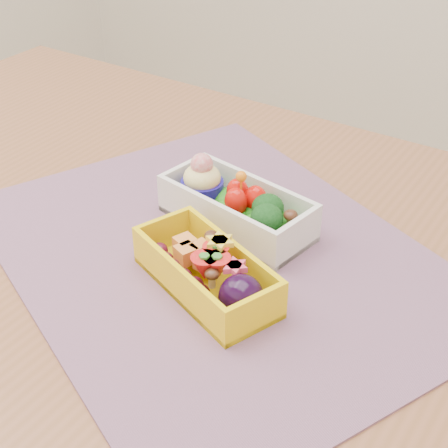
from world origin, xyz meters
The scene contains 4 objects.
table centered at (0.00, 0.00, 0.65)m, with size 1.20×0.80×0.75m.
placemat centered at (0.03, 0.04, 0.75)m, with size 0.50×0.38×0.00m, color gray.
bento_white centered at (0.02, 0.09, 0.78)m, with size 0.18×0.10×0.07m.
bento_yellow centered at (0.06, -0.01, 0.78)m, with size 0.17×0.12×0.05m.
Camera 1 is at (0.35, -0.42, 1.16)m, focal length 53.63 mm.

